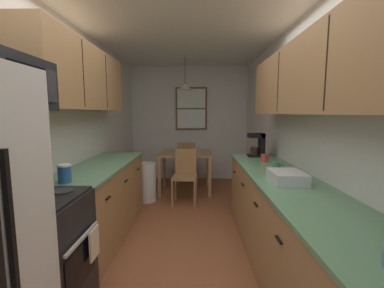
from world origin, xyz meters
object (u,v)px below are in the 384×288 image
object	(u,v)px
coffee_maker	(258,144)
storage_canister	(64,174)
mug_spare	(264,158)
dining_chair_near	(185,173)
dining_chair_far	(187,160)
dining_table	(185,159)
stove_range	(37,258)
mug_by_coffeemaker	(277,167)
dish_rack	(287,177)
trash_bin	(146,182)
table_serving_bowl	(187,151)
microwave_over_range	(6,83)

from	to	relation	value
coffee_maker	storage_canister	bearing A→B (deg)	-145.39
coffee_maker	mug_spare	xyz separation A→B (m)	(-0.01, -0.40, -0.12)
dining_chair_near	dining_chair_far	bearing A→B (deg)	90.57
dining_table	dining_chair_near	xyz separation A→B (m)	(0.02, -0.59, -0.14)
mug_spare	stove_range	bearing A→B (deg)	-144.04
dining_chair_far	storage_canister	xyz separation A→B (m)	(-0.96, -3.20, 0.48)
mug_by_coffeemaker	storage_canister	bearing A→B (deg)	-168.19
dining_chair_near	dish_rack	size ratio (longest dim) A/B	2.65
trash_bin	coffee_maker	world-z (taller)	coffee_maker
mug_by_coffeemaker	stove_range	bearing A→B (deg)	-156.26
dining_chair_near	mug_spare	size ratio (longest dim) A/B	7.26
dining_table	coffee_maker	size ratio (longest dim) A/B	2.92
coffee_maker	table_serving_bowl	distance (m)	1.61
stove_range	dining_chair_near	world-z (taller)	stove_range
mug_by_coffeemaker	dish_rack	xyz separation A→B (m)	(-0.03, -0.38, -0.00)
stove_range	dish_rack	distance (m)	2.07
dining_chair_near	dining_chair_far	xyz separation A→B (m)	(-0.01, 1.17, 0.00)
dining_table	dining_chair_far	world-z (taller)	dining_chair_far
dining_chair_near	dish_rack	distance (m)	2.26
stove_range	microwave_over_range	bearing A→B (deg)	179.97
dining_table	dish_rack	xyz separation A→B (m)	(1.01, -2.57, 0.31)
mug_spare	dish_rack	xyz separation A→B (m)	(-0.06, -0.96, 0.00)
dining_chair_near	table_serving_bowl	xyz separation A→B (m)	(0.01, 0.57, 0.29)
stove_range	dining_table	world-z (taller)	stove_range
dining_table	storage_canister	world-z (taller)	storage_canister
dining_table	dining_chair_far	distance (m)	0.60
trash_bin	dish_rack	world-z (taller)	dish_rack
stove_range	dining_table	bearing A→B (deg)	72.91
dining_chair_near	mug_spare	world-z (taller)	mug_spare
dining_chair_far	mug_by_coffeemaker	xyz separation A→B (m)	(1.03, -2.78, 0.45)
mug_spare	dish_rack	size ratio (longest dim) A/B	0.36
trash_bin	dining_chair_far	bearing A→B (deg)	59.70
coffee_maker	stove_range	bearing A→B (deg)	-137.48
storage_canister	coffee_maker	distance (m)	2.47
dining_chair_far	mug_by_coffeemaker	distance (m)	3.00
dining_chair_far	trash_bin	xyz separation A→B (m)	(-0.66, -1.13, -0.17)
dining_table	dining_chair_far	bearing A→B (deg)	89.06
dining_table	trash_bin	distance (m)	0.90
coffee_maker	mug_spare	size ratio (longest dim) A/B	2.66
dining_table	mug_spare	distance (m)	1.96
coffee_maker	mug_by_coffeemaker	distance (m)	1.00
dining_chair_far	storage_canister	world-z (taller)	storage_canister
dining_chair_far	dish_rack	world-z (taller)	dish_rack
dining_chair_far	storage_canister	size ratio (longest dim) A/B	5.48
stove_range	storage_canister	size ratio (longest dim) A/B	6.70
storage_canister	dining_chair_near	bearing A→B (deg)	64.41
dining_chair_far	coffee_maker	xyz separation A→B (m)	(1.07, -1.79, 0.57)
microwave_over_range	storage_canister	xyz separation A→B (m)	(0.11, 0.46, -0.72)
mug_spare	dish_rack	world-z (taller)	dish_rack
stove_range	table_serving_bowl	bearing A→B (deg)	72.29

